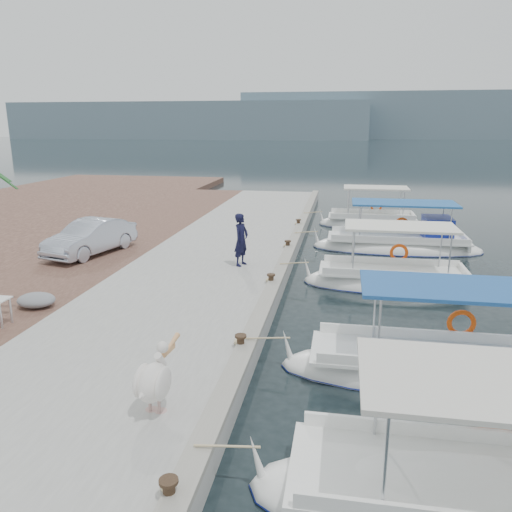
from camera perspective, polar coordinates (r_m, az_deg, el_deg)
The scene contains 15 objects.
ground at distance 15.30m, azimuth 2.20°, elevation -6.72°, with size 400.00×400.00×0.00m, color black.
concrete_quay at distance 20.44m, azimuth -4.24°, elevation -0.45°, with size 6.00×40.00×0.50m, color #979691.
quay_curb at distance 19.88m, azimuth 3.54°, elevation 0.05°, with size 0.44×40.00×0.12m, color gray.
cobblestone_strip at distance 22.17m, azimuth -16.88°, elevation 0.15°, with size 4.00×40.00×0.50m, color #51332A.
distant_hills at distance 217.40m, azimuth 17.82°, elevation 14.65°, with size 330.00×60.00×18.00m.
fishing_caique_a at distance 8.93m, azimuth 24.95°, elevation -24.71°, with size 7.19×2.43×2.83m.
fishing_caique_b at distance 12.43m, azimuth 21.63°, elevation -12.52°, with size 7.86×2.13×2.83m.
fishing_caique_c at distance 18.49m, azimuth 15.24°, elevation -2.99°, with size 6.29×2.18×2.83m.
fishing_caique_d at distance 23.87m, azimuth 16.02°, elevation 1.08°, with size 7.66×2.42×2.83m.
fishing_caique_e at distance 29.21m, azimuth 13.02°, elevation 3.59°, with size 5.90×2.20×2.83m.
mooring_bollards at distance 16.52m, azimuth 1.73°, elevation -2.53°, with size 0.28×20.28×0.33m.
pelican at distance 9.50m, azimuth -11.56°, elevation -13.71°, with size 0.62×1.56×1.21m.
fisherman at distance 18.48m, azimuth -1.70°, elevation 1.87°, with size 0.71×0.47×1.96m, color black.
parked_car at distance 21.28m, azimuth -18.37°, elevation 2.06°, with size 1.47×4.21×1.39m, color #AEB5C7.
tarp_bundle at distance 15.79m, azimuth -23.82°, elevation -4.63°, with size 1.10×0.90×0.40m, color slate.
Camera 1 is at (1.87, -14.12, 5.61)m, focal length 35.00 mm.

